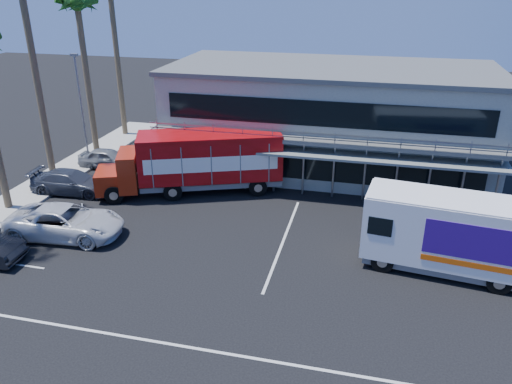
# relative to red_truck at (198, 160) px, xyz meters

# --- Properties ---
(ground) EXTENTS (120.00, 120.00, 0.00)m
(ground) POSITION_rel_red_truck_xyz_m (4.58, -8.21, -2.16)
(ground) COLOR black
(ground) RESTS_ON ground
(building) EXTENTS (22.40, 12.00, 7.30)m
(building) POSITION_rel_red_truck_xyz_m (7.58, 6.73, 1.50)
(building) COLOR gray
(building) RESTS_ON ground
(curb_strip) EXTENTS (3.00, 32.00, 0.16)m
(curb_strip) POSITION_rel_red_truck_xyz_m (-10.42, -2.21, -2.08)
(curb_strip) COLOR #A5A399
(curb_strip) RESTS_ON ground
(palm_e) EXTENTS (2.80, 2.80, 12.25)m
(palm_e) POSITION_rel_red_truck_xyz_m (-10.12, 4.79, 8.42)
(palm_e) COLOR brown
(palm_e) RESTS_ON ground
(light_pole_far) EXTENTS (0.50, 0.25, 8.09)m
(light_pole_far) POSITION_rel_red_truck_xyz_m (-9.62, 2.79, 2.35)
(light_pole_far) COLOR gray
(light_pole_far) RESTS_ON ground
(red_truck) EXTENTS (11.81, 6.71, 3.92)m
(red_truck) POSITION_rel_red_truck_xyz_m (0.00, 0.00, 0.00)
(red_truck) COLOR maroon
(red_truck) RESTS_ON ground
(white_van) EXTENTS (7.99, 3.58, 3.77)m
(white_van) POSITION_rel_red_truck_xyz_m (14.58, -6.21, -0.15)
(white_van) COLOR white
(white_van) RESTS_ON ground
(parked_car_c) EXTENTS (6.40, 3.39, 1.72)m
(parked_car_c) POSITION_rel_red_truck_xyz_m (-4.92, -7.41, -1.30)
(parked_car_c) COLOR silver
(parked_car_c) RESTS_ON ground
(parked_car_d) EXTENTS (5.35, 2.54, 1.51)m
(parked_car_d) POSITION_rel_red_truck_xyz_m (-7.92, -2.14, -1.40)
(parked_car_d) COLOR #333845
(parked_car_d) RESTS_ON ground
(parked_car_e) EXTENTS (4.30, 1.88, 1.44)m
(parked_car_e) POSITION_rel_red_truck_xyz_m (-7.92, 2.59, -1.44)
(parked_car_e) COLOR gray
(parked_car_e) RESTS_ON ground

